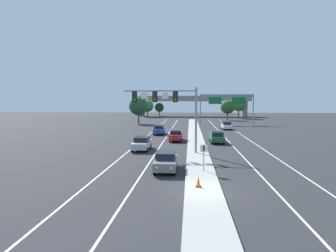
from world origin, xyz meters
TOP-DOWN VIEW (x-y plane):
  - ground_plane at (0.00, 0.00)m, footprint 260.00×260.00m
  - median_island at (0.00, 18.00)m, footprint 2.40×110.00m
  - lane_stripe_oncoming_center at (-4.70, 25.00)m, footprint 0.14×100.00m
  - lane_stripe_receding_center at (4.70, 25.00)m, footprint 0.14×100.00m
  - edge_stripe_left at (-8.00, 25.00)m, footprint 0.14×100.00m
  - edge_stripe_right at (8.00, 25.00)m, footprint 0.14×100.00m
  - overhead_signal_mast at (-3.07, 13.84)m, footprint 8.05×0.44m
  - median_sign_post at (0.25, 5.28)m, footprint 0.60×0.10m
  - car_oncoming_grey at (-2.89, 5.82)m, footprint 1.85×4.48m
  - car_oncoming_silver at (-6.59, 16.01)m, footprint 1.90×4.50m
  - car_oncoming_red at (-2.91, 24.50)m, footprint 1.88×4.49m
  - car_oncoming_blue at (-6.27, 32.81)m, footprint 1.91×4.51m
  - car_receding_green at (2.85, 22.83)m, footprint 1.87×4.49m
  - car_receding_white at (6.59, 42.73)m, footprint 1.86×4.49m
  - traffic_cone_median_nose at (-0.30, 0.64)m, footprint 0.36×0.36m
  - highway_sign_gantry at (8.20, 56.45)m, footprint 13.28×0.42m
  - overpass_bridge at (0.00, 93.44)m, footprint 42.40×6.40m
  - tree_far_left_c at (-12.61, 94.79)m, footprint 3.44×3.44m
  - tree_far_left_b at (-13.90, 56.01)m, footprint 4.78×4.78m
  - tree_far_left_a at (-15.99, 86.64)m, footprint 4.23×4.23m
  - tree_far_right_a at (15.19, 81.59)m, footprint 5.25×5.25m
  - tree_far_right_c at (10.34, 71.85)m, footprint 4.23×4.23m

SIDE VIEW (x-z plane):
  - ground_plane at x=0.00m, z-range 0.00..0.00m
  - lane_stripe_oncoming_center at x=-4.70m, z-range 0.00..0.01m
  - lane_stripe_receding_center at x=4.70m, z-range 0.00..0.01m
  - edge_stripe_left at x=-8.00m, z-range 0.00..0.01m
  - edge_stripe_right at x=8.00m, z-range 0.00..0.01m
  - median_island at x=0.00m, z-range 0.00..0.15m
  - traffic_cone_median_nose at x=-0.30m, z-range 0.14..0.88m
  - car_oncoming_grey at x=-2.89m, z-range 0.03..1.61m
  - car_oncoming_silver at x=-6.59m, z-range 0.03..1.61m
  - car_oncoming_red at x=-2.91m, z-range 0.03..1.61m
  - car_oncoming_blue at x=-6.27m, z-range 0.03..1.61m
  - car_receding_green at x=2.85m, z-range 0.03..1.61m
  - car_receding_white at x=6.59m, z-range 0.03..1.61m
  - median_sign_post at x=0.25m, z-range 0.49..2.69m
  - tree_far_left_c at x=-12.61m, z-range 0.76..5.74m
  - tree_far_left_a at x=-15.99m, z-range 0.93..7.05m
  - tree_far_right_c at x=10.34m, z-range 0.93..7.05m
  - tree_far_left_b at x=-13.90m, z-range 1.06..7.98m
  - tree_far_right_a at x=15.19m, z-range 1.16..8.76m
  - overhead_signal_mast at x=-3.07m, z-range 1.92..9.12m
  - overpass_bridge at x=0.00m, z-range 1.96..9.61m
  - highway_sign_gantry at x=8.20m, z-range 2.41..9.91m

